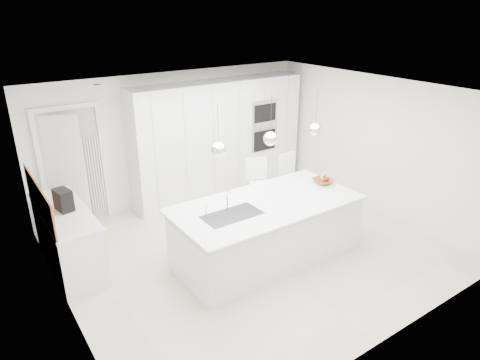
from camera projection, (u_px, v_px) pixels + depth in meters
floor at (251, 249)px, 6.82m from camera, size 5.50×5.50×0.00m
wall_back at (176, 137)px, 8.26m from camera, size 5.50×0.00×5.50m
wall_left at (58, 228)px, 4.91m from camera, size 0.00×5.00×5.00m
ceiling at (252, 93)px, 5.88m from camera, size 5.50×5.50×0.00m
tall_cabinets at (219, 139)px, 8.49m from camera, size 3.60×0.60×2.30m
oven_stack at (265, 126)px, 8.65m from camera, size 0.62×0.04×1.05m
doorway_frame at (74, 169)px, 7.30m from camera, size 1.11×0.08×2.13m
hallway_door at (60, 174)px, 7.13m from camera, size 0.76×0.38×2.00m
radiator at (94, 175)px, 7.52m from camera, size 0.32×0.04×1.40m
left_base_cabinets at (69, 239)px, 6.29m from camera, size 0.60×1.80×0.86m
left_worktop at (64, 211)px, 6.12m from camera, size 0.62×1.82×0.04m
oak_backsplash at (39, 199)px, 5.87m from camera, size 0.02×1.80×0.50m
island_base at (268, 232)px, 6.49m from camera, size 2.80×1.20×0.86m
island_worktop at (266, 204)px, 6.35m from camera, size 2.84×1.40×0.04m
island_sink at (232, 220)px, 6.00m from camera, size 0.84×0.44×0.18m
island_tap at (227, 200)px, 6.09m from camera, size 0.02×0.02×0.30m
pendant_left at (218, 150)px, 5.48m from camera, size 0.20×0.20×0.20m
pendant_mid at (270, 139)px, 5.93m from camera, size 0.20×0.20×0.20m
pendant_right at (315, 129)px, 6.37m from camera, size 0.20×0.20×0.20m
fruit_bowl at (323, 181)px, 7.02m from camera, size 0.34×0.34×0.08m
espresso_machine at (63, 200)px, 6.06m from camera, size 0.24×0.32×0.31m
bar_stool_left at (261, 193)px, 7.39m from camera, size 0.57×0.66×1.20m
bar_stool_right at (291, 186)px, 7.73m from camera, size 0.42×0.56×1.16m
apple_a at (327, 179)px, 7.02m from camera, size 0.08×0.08×0.08m
apple_b at (325, 180)px, 7.00m from camera, size 0.07×0.07×0.07m
apple_c at (324, 178)px, 7.06m from camera, size 0.08×0.08×0.08m
banana_bunch at (324, 177)px, 7.00m from camera, size 0.22×0.16×0.20m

